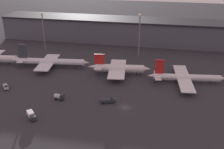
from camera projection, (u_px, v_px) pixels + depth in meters
ground at (125, 107)px, 130.96m from camera, size 600.00×600.00×0.00m
terminal_building at (145, 32)px, 217.73m from camera, size 228.66×23.82×18.54m
airplane_1 at (50, 62)px, 174.56m from camera, size 49.54×29.27×14.55m
airplane_2 at (119, 68)px, 164.24m from camera, size 37.01×30.26×12.35m
airplane_3 at (186, 77)px, 154.39m from camera, size 43.25×36.58×13.06m
service_vehicle_0 at (59, 97)px, 137.04m from camera, size 4.93×2.90×3.01m
service_vehicle_1 at (6, 87)px, 148.05m from camera, size 5.69×6.30×2.48m
service_vehicle_2 at (108, 100)px, 134.35m from camera, size 7.60×4.37×2.84m
service_vehicle_3 at (31, 115)px, 121.86m from camera, size 6.21×6.38×2.89m
lamp_post_0 at (43, 27)px, 199.15m from camera, size 1.80×1.80×27.06m
lamp_post_1 at (139, 31)px, 186.34m from camera, size 1.80×1.80×29.33m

